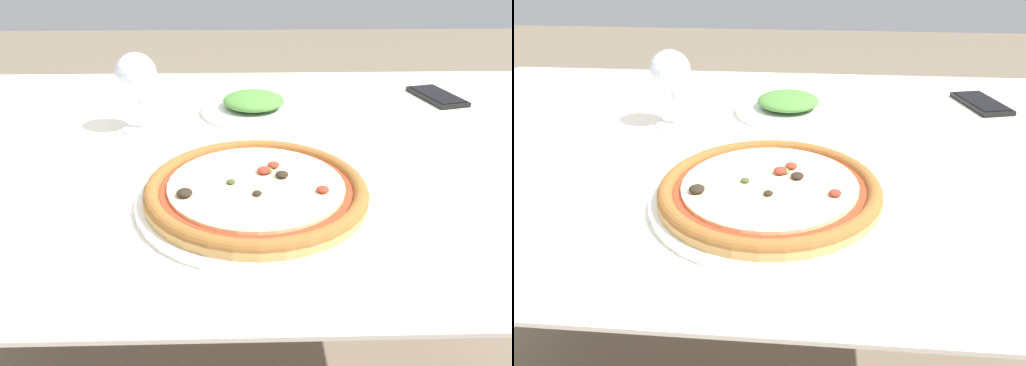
% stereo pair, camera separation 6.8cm
% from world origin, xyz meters
% --- Properties ---
extents(dining_table, '(1.47, 0.93, 0.74)m').
position_xyz_m(dining_table, '(0.00, 0.00, 0.66)').
color(dining_table, '#997047').
rests_on(dining_table, ground_plane).
extents(pizza_plate, '(0.33, 0.33, 0.04)m').
position_xyz_m(pizza_plate, '(0.01, -0.21, 0.76)').
color(pizza_plate, white).
rests_on(pizza_plate, dining_table).
extents(fork, '(0.03, 0.17, 0.00)m').
position_xyz_m(fork, '(-0.45, 0.01, 0.74)').
color(fork, silver).
rests_on(fork, dining_table).
extents(wine_glass_far_left, '(0.07, 0.07, 0.14)m').
position_xyz_m(wine_glass_far_left, '(-0.20, 0.08, 0.84)').
color(wine_glass_far_left, silver).
rests_on(wine_glass_far_left, dining_table).
extents(cell_phone, '(0.10, 0.16, 0.01)m').
position_xyz_m(cell_phone, '(0.42, 0.24, 0.75)').
color(cell_phone, black).
rests_on(cell_phone, dining_table).
extents(side_plate, '(0.22, 0.22, 0.04)m').
position_xyz_m(side_plate, '(0.01, 0.17, 0.76)').
color(side_plate, white).
rests_on(side_plate, dining_table).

